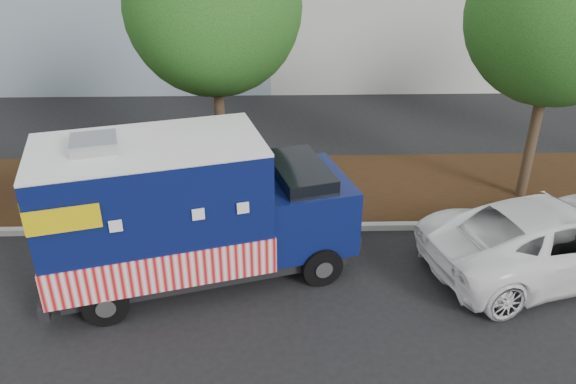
{
  "coord_description": "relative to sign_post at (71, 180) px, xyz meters",
  "views": [
    {
      "loc": [
        2.08,
        -10.08,
        6.95
      ],
      "look_at": [
        2.37,
        0.6,
        1.44
      ],
      "focal_mm": 35.0,
      "sensor_mm": 36.0,
      "label": 1
    }
  ],
  "objects": [
    {
      "name": "ground",
      "position": [
        2.67,
        -1.84,
        -1.2
      ],
      "size": [
        120.0,
        120.0,
        0.0
      ],
      "primitive_type": "plane",
      "color": "black",
      "rests_on": "ground"
    },
    {
      "name": "curb",
      "position": [
        2.67,
        -0.44,
        -1.12
      ],
      "size": [
        120.0,
        0.18,
        0.15
      ],
      "primitive_type": "cube",
      "color": "#9E9E99",
      "rests_on": "ground"
    },
    {
      "name": "mulch_strip",
      "position": [
        2.67,
        1.66,
        -1.12
      ],
      "size": [
        120.0,
        4.0,
        0.15
      ],
      "primitive_type": "cube",
      "color": "black",
      "rests_on": "ground"
    },
    {
      "name": "tree_b",
      "position": [
        3.39,
        1.65,
        3.6
      ],
      "size": [
        4.14,
        4.14,
        6.88
      ],
      "color": "#38281C",
      "rests_on": "ground"
    },
    {
      "name": "tree_c",
      "position": [
        11.19,
        0.92,
        3.51
      ],
      "size": [
        4.14,
        4.14,
        6.79
      ],
      "color": "#38281C",
      "rests_on": "ground"
    },
    {
      "name": "sign_post",
      "position": [
        0.0,
        0.0,
        0.0
      ],
      "size": [
        0.06,
        0.06,
        2.4
      ],
      "primitive_type": "cube",
      "color": "#473828",
      "rests_on": "ground"
    },
    {
      "name": "food_truck",
      "position": [
        2.95,
        -2.22,
        0.28
      ],
      "size": [
        6.54,
        3.77,
        3.26
      ],
      "rotation": [
        0.0,
        0.0,
        0.27
      ],
      "color": "black",
      "rests_on": "ground"
    },
    {
      "name": "white_car",
      "position": [
        10.55,
        -2.15,
        -0.43
      ],
      "size": [
        5.97,
        3.85,
        1.53
      ],
      "primitive_type": "imported",
      "rotation": [
        0.0,
        0.0,
        1.83
      ],
      "color": "white",
      "rests_on": "ground"
    }
  ]
}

